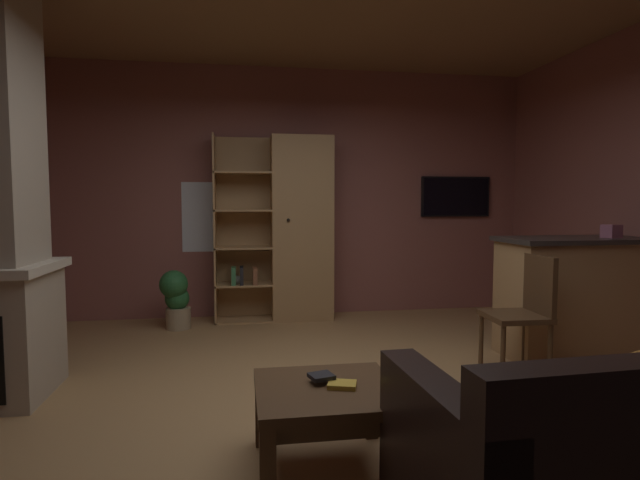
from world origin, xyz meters
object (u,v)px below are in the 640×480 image
object	(u,v)px
bookshelf_cabinet	(294,230)
leather_couch	(621,469)
dining_chair	(526,307)
potted_floor_plant	(176,297)
kitchen_bar_counter	(590,296)
table_book_0	(342,385)
coffee_table	(326,403)
wall_mounted_tv	(455,197)
table_book_1	(321,376)
tissue_box	(611,231)

from	to	relation	value
bookshelf_cabinet	leather_couch	distance (m)	4.14
dining_chair	potted_floor_plant	world-z (taller)	dining_chair
kitchen_bar_counter	table_book_0	distance (m)	2.89
coffee_table	wall_mounted_tv	distance (m)	4.25
table_book_1	kitchen_bar_counter	bearing A→B (deg)	28.98
potted_floor_plant	wall_mounted_tv	xyz separation A→B (m)	(3.28, 0.50, 1.05)
coffee_table	kitchen_bar_counter	bearing A→B (deg)	30.11
kitchen_bar_counter	potted_floor_plant	xyz separation A→B (m)	(-3.62, 1.50, -0.18)
bookshelf_cabinet	dining_chair	xyz separation A→B (m)	(1.52, -2.18, -0.48)
bookshelf_cabinet	coffee_table	distance (m)	3.34
table_book_1	potted_floor_plant	distance (m)	3.11
leather_couch	table_book_0	bearing A→B (deg)	142.60
potted_floor_plant	wall_mounted_tv	distance (m)	3.48
potted_floor_plant	coffee_table	bearing A→B (deg)	-70.16
leather_couch	tissue_box	bearing A→B (deg)	52.23
potted_floor_plant	wall_mounted_tv	bearing A→B (deg)	8.61
kitchen_bar_counter	potted_floor_plant	distance (m)	3.92
leather_couch	dining_chair	bearing A→B (deg)	68.94
bookshelf_cabinet	wall_mounted_tv	distance (m)	2.06
dining_chair	potted_floor_plant	distance (m)	3.37
table_book_1	tissue_box	bearing A→B (deg)	26.54
dining_chair	tissue_box	bearing A→B (deg)	18.24
leather_couch	wall_mounted_tv	distance (m)	4.50
bookshelf_cabinet	table_book_1	xyz separation A→B (m)	(-0.21, -3.20, -0.56)
tissue_box	coffee_table	bearing A→B (deg)	-152.34
kitchen_bar_counter	leather_couch	xyz separation A→B (m)	(-1.53, -2.21, -0.21)
leather_couch	kitchen_bar_counter	bearing A→B (deg)	55.23
tissue_box	coffee_table	xyz separation A→B (m)	(-2.66, -1.39, -0.74)
leather_couch	table_book_1	world-z (taller)	leather_couch
coffee_table	tissue_box	bearing A→B (deg)	27.66
dining_chair	wall_mounted_tv	world-z (taller)	wall_mounted_tv
tissue_box	dining_chair	distance (m)	1.14
table_book_0	dining_chair	distance (m)	1.97
bookshelf_cabinet	leather_couch	xyz separation A→B (m)	(0.82, -4.00, -0.71)
leather_couch	coffee_table	size ratio (longest dim) A/B	2.43
tissue_box	table_book_1	world-z (taller)	tissue_box
tissue_box	leather_couch	world-z (taller)	tissue_box
table_book_0	potted_floor_plant	size ratio (longest dim) A/B	0.22
leather_couch	wall_mounted_tv	size ratio (longest dim) A/B	1.94
kitchen_bar_counter	potted_floor_plant	size ratio (longest dim) A/B	2.48
tissue_box	table_book_0	size ratio (longest dim) A/B	0.87
kitchen_bar_counter	potted_floor_plant	world-z (taller)	kitchen_bar_counter
tissue_box	table_book_0	xyz separation A→B (m)	(-2.59, -1.41, -0.65)
table_book_0	dining_chair	bearing A→B (deg)	33.89
coffee_table	leather_couch	bearing A→B (deg)	-35.94
dining_chair	coffee_table	bearing A→B (deg)	-147.71
table_book_0	potted_floor_plant	bearing A→B (deg)	110.99
bookshelf_cabinet	wall_mounted_tv	world-z (taller)	bookshelf_cabinet
table_book_1	bookshelf_cabinet	bearing A→B (deg)	86.27
tissue_box	wall_mounted_tv	xyz separation A→B (m)	(-0.46, 2.08, 0.31)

